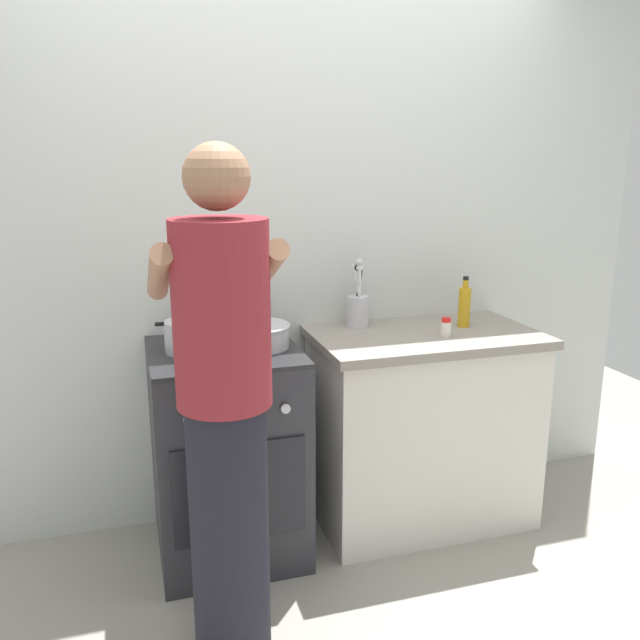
% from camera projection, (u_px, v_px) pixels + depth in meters
% --- Properties ---
extents(ground, '(6.00, 6.00, 0.00)m').
position_uv_depth(ground, '(317.00, 551.00, 2.82)').
color(ground, gray).
extents(back_wall, '(3.20, 0.10, 2.50)m').
position_uv_depth(back_wall, '(327.00, 247.00, 3.04)').
color(back_wall, silver).
rests_on(back_wall, ground).
extents(countertop, '(1.00, 0.60, 0.90)m').
position_uv_depth(countertop, '(422.00, 426.00, 3.00)').
color(countertop, silver).
rests_on(countertop, ground).
extents(stove_range, '(0.60, 0.62, 0.90)m').
position_uv_depth(stove_range, '(227.00, 452.00, 2.75)').
color(stove_range, '#2D2D33').
rests_on(stove_range, ground).
extents(pot, '(0.25, 0.18, 0.13)m').
position_uv_depth(pot, '(188.00, 336.00, 2.59)').
color(pot, '#B2B2B7').
rests_on(pot, stove_range).
extents(mixing_bowl, '(0.27, 0.27, 0.10)m').
position_uv_depth(mixing_bowl, '(258.00, 335.00, 2.66)').
color(mixing_bowl, '#B7B7BC').
rests_on(mixing_bowl, stove_range).
extents(utensil_crock, '(0.10, 0.10, 0.31)m').
position_uv_depth(utensil_crock, '(358.00, 307.00, 2.99)').
color(utensil_crock, silver).
rests_on(utensil_crock, countertop).
extents(spice_bottle, '(0.04, 0.04, 0.08)m').
position_uv_depth(spice_bottle, '(446.00, 327.00, 2.83)').
color(spice_bottle, silver).
rests_on(spice_bottle, countertop).
extents(oil_bottle, '(0.06, 0.06, 0.23)m').
position_uv_depth(oil_bottle, '(464.00, 306.00, 2.98)').
color(oil_bottle, gold).
rests_on(oil_bottle, countertop).
extents(person, '(0.41, 0.50, 1.70)m').
position_uv_depth(person, '(225.00, 415.00, 2.07)').
color(person, black).
rests_on(person, ground).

